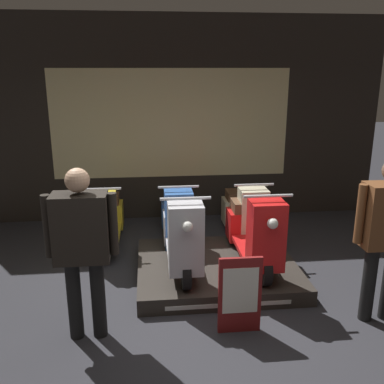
{
  "coord_description": "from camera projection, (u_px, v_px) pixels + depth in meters",
  "views": [
    {
      "loc": [
        -0.37,
        -3.65,
        2.41
      ],
      "look_at": [
        0.16,
        1.48,
        0.9
      ],
      "focal_mm": 40.0,
      "sensor_mm": 36.0,
      "label": 1
    }
  ],
  "objects": [
    {
      "name": "ground_plane",
      "position": [
        191.0,
        323.0,
        4.2
      ],
      "size": [
        30.0,
        30.0,
        0.0
      ],
      "primitive_type": "plane",
      "color": "#2D2D33"
    },
    {
      "name": "shop_wall_back",
      "position": [
        171.0,
        121.0,
        6.76
      ],
      "size": [
        6.79,
        0.09,
        3.2
      ],
      "color": "#28231E",
      "rests_on": "ground_plane"
    },
    {
      "name": "display_platform",
      "position": [
        217.0,
        269.0,
        5.11
      ],
      "size": [
        1.86,
        1.6,
        0.18
      ],
      "color": "#2D2823",
      "rests_on": "ground_plane"
    },
    {
      "name": "scooter_display_left",
      "position": [
        182.0,
        235.0,
        4.87
      ],
      "size": [
        0.51,
        1.57,
        1.0
      ],
      "color": "black",
      "rests_on": "display_platform"
    },
    {
      "name": "scooter_display_right",
      "position": [
        254.0,
        232.0,
        4.96
      ],
      "size": [
        0.51,
        1.57,
        1.0
      ],
      "color": "black",
      "rests_on": "display_platform"
    },
    {
      "name": "scooter_backrow_0",
      "position": [
        107.0,
        221.0,
        5.87
      ],
      "size": [
        0.51,
        1.57,
        1.0
      ],
      "color": "black",
      "rests_on": "ground_plane"
    },
    {
      "name": "scooter_backrow_1",
      "position": [
        176.0,
        218.0,
        5.96
      ],
      "size": [
        0.51,
        1.57,
        1.0
      ],
      "color": "black",
      "rests_on": "ground_plane"
    },
    {
      "name": "scooter_backrow_2",
      "position": [
        244.0,
        216.0,
        6.06
      ],
      "size": [
        0.51,
        1.57,
        1.0
      ],
      "color": "black",
      "rests_on": "ground_plane"
    },
    {
      "name": "person_left_browsing",
      "position": [
        82.0,
        240.0,
        3.73
      ],
      "size": [
        0.63,
        0.27,
        1.61
      ],
      "color": "black",
      "rests_on": "ground_plane"
    },
    {
      "name": "price_sign_board",
      "position": [
        240.0,
        295.0,
        3.96
      ],
      "size": [
        0.4,
        0.04,
        0.76
      ],
      "color": "maroon",
      "rests_on": "ground_plane"
    }
  ]
}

